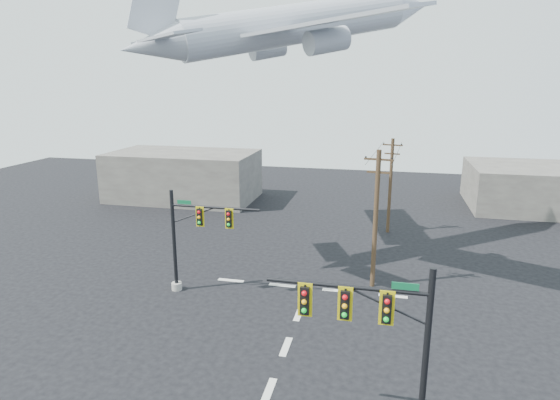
% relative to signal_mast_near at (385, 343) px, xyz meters
% --- Properties ---
extents(ground, '(120.00, 120.00, 0.00)m').
position_rel_signal_mast_near_xyz_m(ground, '(-5.33, 1.66, -4.35)').
color(ground, black).
rests_on(ground, ground).
extents(lane_markings, '(14.00, 21.20, 0.01)m').
position_rel_signal_mast_near_xyz_m(lane_markings, '(-5.33, 6.99, -4.34)').
color(lane_markings, silver).
rests_on(lane_markings, ground).
extents(signal_mast_near, '(6.99, 0.85, 7.74)m').
position_rel_signal_mast_near_xyz_m(signal_mast_near, '(0.00, 0.00, 0.00)').
color(signal_mast_near, '#99968B').
rests_on(signal_mast_near, ground).
extents(signal_mast_far, '(6.69, 0.82, 7.43)m').
position_rel_signal_mast_near_xyz_m(signal_mast_far, '(-13.29, 11.23, -0.39)').
color(signal_mast_far, '#99968B').
rests_on(signal_mast_far, ground).
extents(utility_pole_a, '(2.02, 0.45, 10.12)m').
position_rel_signal_mast_near_xyz_m(utility_pole_a, '(-0.83, 15.08, 0.94)').
color(utility_pole_a, '#46301E').
rests_on(utility_pole_a, ground).
extents(utility_pole_b, '(1.89, 0.49, 9.38)m').
position_rel_signal_mast_near_xyz_m(utility_pole_b, '(0.22, 28.32, 0.55)').
color(utility_pole_b, '#46301E').
rests_on(utility_pole_b, ground).
extents(power_lines, '(2.82, 13.25, 0.03)m').
position_rel_signal_mast_near_xyz_m(power_lines, '(-0.30, 21.70, 4.69)').
color(power_lines, black).
extents(airliner, '(23.20, 21.90, 7.37)m').
position_rel_signal_mast_near_xyz_m(airliner, '(-7.61, 19.65, 14.47)').
color(airliner, '#A1A5AD').
extents(building_left, '(18.00, 10.00, 6.00)m').
position_rel_signal_mast_near_xyz_m(building_left, '(-25.33, 36.66, -1.35)').
color(building_left, slate).
rests_on(building_left, ground).
extents(building_right, '(14.00, 12.00, 5.00)m').
position_rel_signal_mast_near_xyz_m(building_right, '(16.67, 41.66, -1.85)').
color(building_right, slate).
rests_on(building_right, ground).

